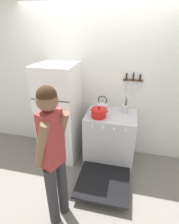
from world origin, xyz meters
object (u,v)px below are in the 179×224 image
stove_range (110,139)px  dutch_oven_pot (99,113)px  person (53,154)px  utensil_jar (125,108)px  tea_kettle (102,106)px  refrigerator (60,113)px

stove_range → dutch_oven_pot: bearing=-155.1°
person → utensil_jar: bearing=-5.5°
stove_range → utensil_jar: size_ratio=4.66×
person → tea_kettle: bearing=8.5°
utensil_jar → stove_range: bearing=-140.4°
utensil_jar → person: 1.48m
refrigerator → person: bearing=-70.9°
refrigerator → tea_kettle: refrigerator is taller
utensil_jar → person: bearing=-116.7°
stove_range → tea_kettle: tea_kettle is taller
stove_range → person: size_ratio=0.78×
stove_range → dutch_oven_pot: (-0.18, -0.08, 0.52)m
stove_range → utensil_jar: utensil_jar is taller
utensil_jar → person: (-0.66, -1.32, 0.01)m
refrigerator → dutch_oven_pot: bearing=-8.3°
dutch_oven_pot → tea_kettle: size_ratio=1.11×
dutch_oven_pot → tea_kettle: bearing=86.8°
tea_kettle → person: 1.35m
dutch_oven_pot → person: person is taller
refrigerator → stove_range: refrigerator is taller
dutch_oven_pot → person: 1.11m
refrigerator → utensil_jar: (1.07, 0.15, 0.13)m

